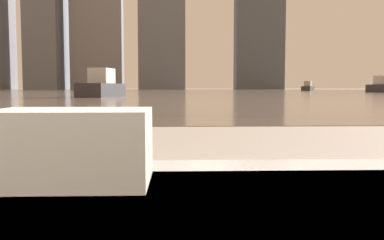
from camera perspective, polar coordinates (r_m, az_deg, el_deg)
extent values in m
cube|color=silver|center=(0.73, -15.60, -6.53)|extent=(0.25, 0.17, 0.04)
cube|color=silver|center=(0.72, -15.66, -3.40)|extent=(0.25, 0.17, 0.04)
cube|color=silver|center=(0.72, -15.73, -0.23)|extent=(0.25, 0.17, 0.04)
cube|color=gray|center=(61.83, -2.01, 3.83)|extent=(180.00, 110.00, 0.01)
cube|color=#2D2D33|center=(28.27, -11.91, 3.92)|extent=(2.54, 5.12, 0.86)
cube|color=silver|center=(28.28, -11.94, 5.78)|extent=(1.54, 2.03, 0.98)
cube|color=#2D2D33|center=(57.12, 23.96, 3.88)|extent=(2.09, 5.44, 0.94)
cube|color=silver|center=(57.13, 23.99, 4.89)|extent=(1.43, 2.07, 1.07)
cube|color=#2D2D33|center=(76.94, 15.19, 4.09)|extent=(3.34, 4.58, 0.77)
cube|color=#B2A893|center=(76.94, 15.20, 4.70)|extent=(1.72, 1.96, 0.87)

